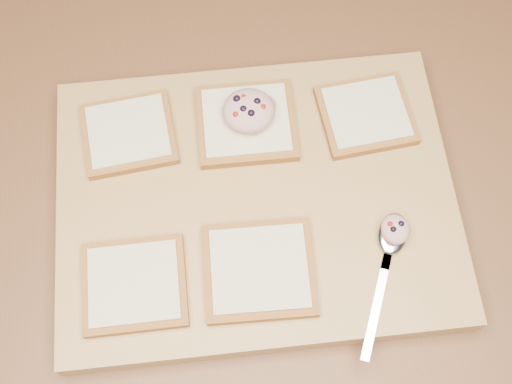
% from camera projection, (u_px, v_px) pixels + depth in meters
% --- Properties ---
extents(ground, '(4.00, 4.00, 0.00)m').
position_uv_depth(ground, '(307.00, 302.00, 1.67)').
color(ground, '#515459').
rests_on(ground, ground).
extents(island_counter, '(2.00, 0.80, 0.90)m').
position_uv_depth(island_counter, '(323.00, 249.00, 1.25)').
color(island_counter, slate).
rests_on(island_counter, ground).
extents(cutting_board, '(0.48, 0.36, 0.04)m').
position_uv_depth(cutting_board, '(256.00, 201.00, 0.79)').
color(cutting_board, tan).
rests_on(cutting_board, island_counter).
extents(bread_far_left, '(0.12, 0.11, 0.02)m').
position_uv_depth(bread_far_left, '(129.00, 134.00, 0.79)').
color(bread_far_left, '#A45A2A').
rests_on(bread_far_left, cutting_board).
extents(bread_far_center, '(0.12, 0.11, 0.02)m').
position_uv_depth(bread_far_center, '(246.00, 123.00, 0.80)').
color(bread_far_center, '#A45A2A').
rests_on(bread_far_center, cutting_board).
extents(bread_far_right, '(0.12, 0.11, 0.02)m').
position_uv_depth(bread_far_right, '(366.00, 115.00, 0.80)').
color(bread_far_right, '#A45A2A').
rests_on(bread_far_right, cutting_board).
extents(bread_near_left, '(0.12, 0.11, 0.02)m').
position_uv_depth(bread_near_left, '(134.00, 285.00, 0.72)').
color(bread_near_left, '#A45A2A').
rests_on(bread_near_left, cutting_board).
extents(bread_near_center, '(0.13, 0.12, 0.02)m').
position_uv_depth(bread_near_center, '(259.00, 270.00, 0.73)').
color(bread_near_center, '#A45A2A').
rests_on(bread_near_center, cutting_board).
extents(tuna_salad_dollop, '(0.06, 0.06, 0.03)m').
position_uv_depth(tuna_salad_dollop, '(249.00, 110.00, 0.78)').
color(tuna_salad_dollop, '#D7908A').
rests_on(tuna_salad_dollop, bread_far_center).
extents(spoon, '(0.09, 0.17, 0.01)m').
position_uv_depth(spoon, '(390.00, 244.00, 0.74)').
color(spoon, silver).
rests_on(spoon, cutting_board).
extents(spoon_salad, '(0.03, 0.04, 0.02)m').
position_uv_depth(spoon_salad, '(395.00, 229.00, 0.73)').
color(spoon_salad, '#D7908A').
rests_on(spoon_salad, spoon).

